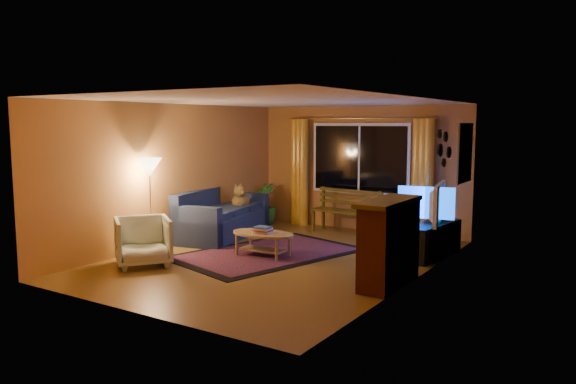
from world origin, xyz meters
The scene contains 22 objects.
floor centered at (0.00, 0.00, -0.01)m, with size 4.50×6.00×0.02m, color brown.
ceiling centered at (0.00, 0.00, 2.51)m, with size 4.50×6.00×0.02m, color white.
wall_back centered at (0.00, 3.01, 1.25)m, with size 4.50×0.02×2.50m, color #C07F3A.
wall_left centered at (-2.26, 0.00, 1.25)m, with size 0.02×6.00×2.50m, color #C07F3A.
wall_right centered at (2.26, 0.00, 1.25)m, with size 0.02×6.00×2.50m, color #C07F3A.
window centered at (0.00, 2.94, 1.45)m, with size 2.00×0.02×1.30m, color black.
curtain_rod centered at (0.00, 2.90, 2.25)m, with size 0.03×0.03×3.20m, color #BF8C3F.
curtain_left centered at (-1.35, 2.88, 1.12)m, with size 0.36×0.36×2.24m, color gold.
curtain_right centered at (1.35, 2.88, 1.12)m, with size 0.36×0.36×2.24m, color gold.
bench centered at (-0.05, 2.46, 0.22)m, with size 1.45×0.43×0.44m, color #47380B.
potted_plant centered at (-2.00, 2.50, 0.44)m, with size 0.49×0.49×0.87m, color #235B1E.
sofa centered at (-1.89, 0.94, 0.45)m, with size 0.96×2.23×0.90m, color #1F2A48.
dog centered at (-1.84, 1.45, 0.71)m, with size 0.36×0.49×0.53m, color olive, non-canonical shape.
armchair centered at (-1.52, -1.42, 0.41)m, with size 0.79×0.74×0.81m, color beige.
floor_lamp centered at (-2.00, -0.79, 0.80)m, with size 0.27×0.27×1.60m, color #BF8C3F.
rug centered at (-0.36, 0.22, 0.01)m, with size 1.92×3.03×0.02m, color maroon.
coffee_table centered at (-0.30, 0.01, 0.20)m, with size 1.10×1.10×0.40m, color #9F8451.
tv_console centered at (2.00, 1.47, 0.28)m, with size 0.44×1.33×0.56m, color black.
television centered at (2.00, 1.47, 0.88)m, with size 1.13×0.15×0.65m, color black.
fireplace centered at (2.05, -0.40, 0.55)m, with size 0.40×1.20×1.10m, color maroon.
mirror_cluster centered at (2.21, 1.30, 1.80)m, with size 0.06×0.60×0.56m, color black, non-canonical shape.
painting centered at (2.22, 2.45, 1.65)m, with size 0.04×0.76×0.96m, color orange.
Camera 1 is at (4.87, -7.28, 2.16)m, focal length 35.00 mm.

